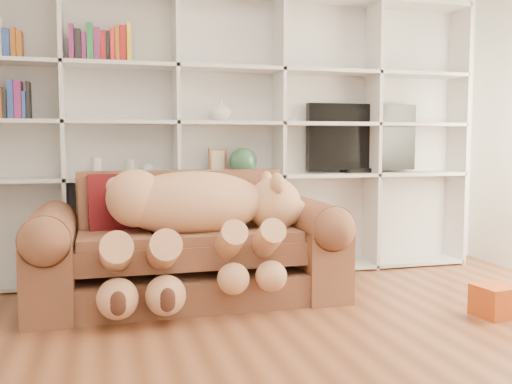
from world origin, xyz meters
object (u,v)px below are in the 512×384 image
object	(u,v)px
sofa	(188,252)
teddy_bear	(196,216)
tv	(362,139)
gift_box	(496,301)

from	to	relation	value
sofa	teddy_bear	distance (m)	0.34
sofa	tv	size ratio (longest dim) A/B	2.10
gift_box	tv	distance (m)	1.96
teddy_bear	tv	world-z (taller)	tv
teddy_bear	tv	distance (m)	1.95
gift_box	tv	size ratio (longest dim) A/B	0.24
gift_box	tv	world-z (taller)	tv
teddy_bear	tv	size ratio (longest dim) A/B	1.47
sofa	gift_box	xyz separation A→B (m)	(1.89, -0.95, -0.25)
sofa	gift_box	world-z (taller)	sofa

